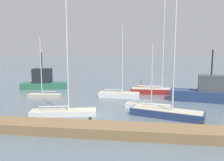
# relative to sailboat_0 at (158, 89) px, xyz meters

# --- Properties ---
(ground_plane) EXTENTS (600.00, 600.00, 0.00)m
(ground_plane) POSITION_rel_sailboat_0_xyz_m (-6.07, -11.35, -0.61)
(ground_plane) COLOR slate
(dock_pier) EXTENTS (20.53, 2.31, 0.84)m
(dock_pier) POSITION_rel_sailboat_0_xyz_m (-6.07, -16.11, -0.26)
(dock_pier) COLOR olive
(dock_pier) RESTS_ON ground_plane
(sailboat_0) EXTENTS (7.45, 1.97, 13.17)m
(sailboat_0) POSITION_rel_sailboat_0_xyz_m (0.00, 0.00, 0.00)
(sailboat_0) COLOR maroon
(sailboat_0) RESTS_ON ground_plane
(sailboat_2) EXTENTS (4.20, 1.21, 7.68)m
(sailboat_2) POSITION_rel_sailboat_0_xyz_m (-14.51, -4.74, -0.22)
(sailboat_2) COLOR #BCB29E
(sailboat_2) RESTS_ON ground_plane
(sailboat_3) EXTENTS (6.59, 3.70, 11.79)m
(sailboat_3) POSITION_rel_sailboat_0_xyz_m (0.02, -11.25, -0.07)
(sailboat_3) COLOR navy
(sailboat_3) RESTS_ON ground_plane
(sailboat_4) EXTENTS (4.71, 1.96, 6.51)m
(sailboat_4) POSITION_rel_sailboat_0_xyz_m (-1.58, -8.45, -0.27)
(sailboat_4) COLOR white
(sailboat_4) RESTS_ON ground_plane
(sailboat_5) EXTENTS (6.09, 2.56, 10.97)m
(sailboat_5) POSITION_rel_sailboat_0_xyz_m (-9.31, -11.96, -0.08)
(sailboat_5) COLOR white
(sailboat_5) RESTS_ON ground_plane
(sailboat_6) EXTENTS (5.18, 1.63, 9.08)m
(sailboat_6) POSITION_rel_sailboat_0_xyz_m (-5.10, -3.24, -0.16)
(sailboat_6) COLOR white
(sailboat_6) RESTS_ON ground_plane
(fishing_boat_0) EXTENTS (8.71, 3.99, 6.05)m
(fishing_boat_0) POSITION_rel_sailboat_0_xyz_m (5.51, -4.00, 0.45)
(fishing_boat_0) COLOR navy
(fishing_boat_0) RESTS_ON ground_plane
(fishing_boat_1) EXTENTS (7.59, 4.22, 5.71)m
(fishing_boat_1) POSITION_rel_sailboat_0_xyz_m (-17.76, 2.11, 0.54)
(fishing_boat_1) COLOR #2D6B51
(fishing_boat_1) RESTS_ON ground_plane
(channel_buoy_0) EXTENTS (0.80, 0.80, 1.52)m
(channel_buoy_0) POSITION_rel_sailboat_0_xyz_m (-2.36, 3.17, -0.20)
(channel_buoy_0) COLOR red
(channel_buoy_0) RESTS_ON ground_plane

